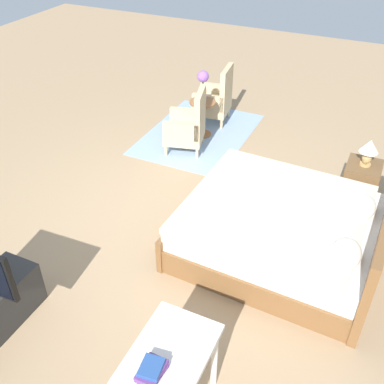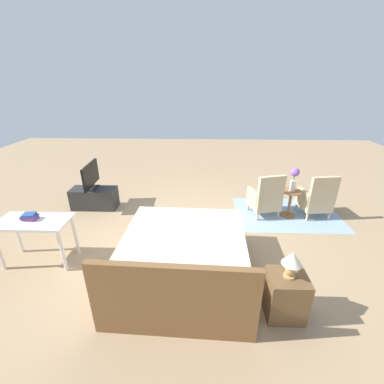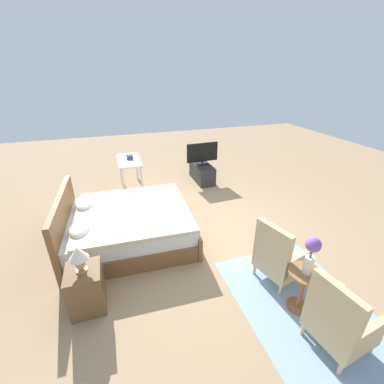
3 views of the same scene
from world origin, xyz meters
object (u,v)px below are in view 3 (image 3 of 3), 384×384
object	(u,v)px
tv_flatscreen	(202,153)
vanity_desk	(129,164)
armchair_by_window_right	(278,257)
tv_stand	(202,172)
side_table	(303,286)
nightstand	(86,289)
flower_vase	(311,252)
table_lamp	(78,256)
bed	(127,225)
book_stack	(130,157)
armchair_by_window_left	(339,321)

from	to	relation	value
tv_flatscreen	vanity_desk	distance (m)	1.82
armchair_by_window_right	tv_stand	bearing A→B (deg)	-3.54
side_table	nightstand	bearing A→B (deg)	71.59
flower_vase	table_lamp	world-z (taller)	flower_vase
nightstand	tv_stand	distance (m)	4.27
tv_flatscreen	table_lamp	bearing A→B (deg)	140.97
bed	side_table	world-z (taller)	bed
tv_stand	book_stack	distance (m)	1.88
armchair_by_window_left	vanity_desk	size ratio (longest dim) A/B	0.88
bed	armchair_by_window_right	bearing A→B (deg)	-129.89
armchair_by_window_left	armchair_by_window_right	distance (m)	1.02
bed	vanity_desk	size ratio (longest dim) A/B	2.01
side_table	table_lamp	distance (m)	2.63
nightstand	table_lamp	xyz separation A→B (m)	(-0.00, 0.00, 0.50)
armchair_by_window_left	armchair_by_window_right	bearing A→B (deg)	-0.08
armchair_by_window_left	armchair_by_window_right	size ratio (longest dim) A/B	1.00
bed	armchair_by_window_right	size ratio (longest dim) A/B	2.27
flower_vase	table_lamp	bearing A→B (deg)	71.59
armchair_by_window_left	side_table	xyz separation A→B (m)	(0.52, 0.00, -0.03)
bed	armchair_by_window_right	xyz separation A→B (m)	(-1.56, -1.87, 0.08)
nightstand	armchair_by_window_left	bearing A→B (deg)	-118.57
nightstand	table_lamp	distance (m)	0.50
vanity_desk	bed	bearing A→B (deg)	172.74
armchair_by_window_left	tv_flatscreen	xyz separation A→B (m)	(4.66, -0.23, 0.36)
armchair_by_window_left	side_table	bearing A→B (deg)	0.30
tv_flatscreen	vanity_desk	xyz separation A→B (m)	(0.14, 1.81, -0.13)
nightstand	tv_stand	bearing A→B (deg)	-39.04
bed	book_stack	world-z (taller)	bed
side_table	book_stack	bearing A→B (deg)	19.75
bed	armchair_by_window_left	bearing A→B (deg)	-144.14
bed	side_table	distance (m)	2.78
tv_flatscreen	book_stack	bearing A→B (deg)	83.85
tv_stand	tv_flatscreen	size ratio (longest dim) A/B	1.17
table_lamp	vanity_desk	xyz separation A→B (m)	(3.46, -0.88, -0.17)
armchair_by_window_left	vanity_desk	world-z (taller)	armchair_by_window_left
armchair_by_window_right	side_table	xyz separation A→B (m)	(-0.50, 0.00, -0.03)
armchair_by_window_right	tv_flatscreen	xyz separation A→B (m)	(3.64, -0.23, 0.36)
vanity_desk	table_lamp	bearing A→B (deg)	165.78
bed	tv_flatscreen	world-z (taller)	tv_flatscreen
flower_vase	tv_flatscreen	world-z (taller)	flower_vase
table_lamp	book_stack	xyz separation A→B (m)	(3.51, -0.91, -0.02)
table_lamp	tv_flatscreen	distance (m)	4.28
flower_vase	tv_stand	bearing A→B (deg)	-3.17
table_lamp	flower_vase	bearing A→B (deg)	-108.41
side_table	nightstand	size ratio (longest dim) A/B	0.99
table_lamp	tv_stand	bearing A→B (deg)	-39.05
armchair_by_window_right	side_table	size ratio (longest dim) A/B	1.63
nightstand	flower_vase	bearing A→B (deg)	-108.41
side_table	table_lamp	bearing A→B (deg)	71.59
flower_vase	tv_stand	world-z (taller)	flower_vase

